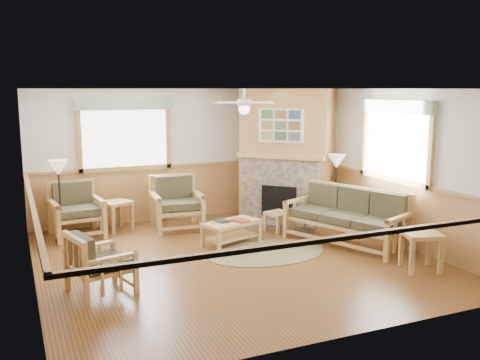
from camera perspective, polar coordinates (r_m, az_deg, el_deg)
name	(u,v)px	position (r m, az deg, el deg)	size (l,w,h in m)	color
floor	(234,259)	(8.68, -0.59, -8.44)	(6.00, 6.00, 0.01)	brown
ceiling	(234,89)	(8.25, -0.63, 9.71)	(6.00, 6.00, 0.01)	white
wall_back	(178,155)	(11.16, -6.60, 2.72)	(6.00, 0.02, 2.70)	silver
wall_front	(344,218)	(5.76, 11.06, -4.05)	(6.00, 0.02, 2.70)	silver
wall_left	(29,191)	(7.73, -21.59, -1.05)	(0.02, 6.00, 2.70)	silver
wall_right	(389,165)	(9.90, 15.62, 1.52)	(0.02, 6.00, 2.70)	silver
wainscot	(234,226)	(8.52, -0.60, -4.90)	(6.00, 6.00, 1.10)	#AB7C46
fireplace	(287,155)	(11.07, 5.07, 2.69)	(2.20, 2.20, 2.70)	#AB7C46
window_back	(123,97)	(10.77, -12.33, 8.60)	(1.90, 0.16, 1.50)	white
window_right	(398,99)	(9.63, 16.51, 8.32)	(0.16, 1.90, 1.50)	white
ceiling_fan	(244,91)	(8.64, 0.45, 9.45)	(1.24, 1.24, 0.36)	white
sofa	(346,217)	(9.53, 11.21, -3.90)	(0.87, 2.12, 0.97)	tan
armchair_back_left	(76,210)	(10.28, -17.05, -3.09)	(0.88, 0.88, 0.99)	tan
armchair_back_right	(177,204)	(10.38, -6.75, -2.52)	(0.91, 0.91, 1.02)	tan
armchair_left	(101,262)	(7.44, -14.65, -8.48)	(0.75, 0.75, 0.84)	tan
coffee_table	(231,233)	(9.42, -0.92, -5.65)	(1.01, 0.51, 0.41)	tan
end_table_chairs	(117,216)	(10.59, -13.02, -3.71)	(0.51, 0.49, 0.57)	tan
end_table_sofa	(421,251)	(8.53, 18.72, -7.21)	(0.52, 0.50, 0.59)	tan
footstool	(278,222)	(10.29, 4.13, -4.44)	(0.43, 0.43, 0.37)	tan
braided_rug	(266,252)	(8.99, 2.82, -7.73)	(2.05, 2.05, 0.01)	brown
floor_lamp_left	(60,201)	(9.97, -18.63, -2.14)	(0.34, 0.34, 1.48)	black
floor_lamp_right	(336,191)	(10.53, 10.16, -1.21)	(0.33, 0.33, 1.46)	black
book_red	(240,220)	(9.37, 0.04, -4.26)	(0.22, 0.30, 0.03)	maroon
book_dark	(222,220)	(9.37, -1.94, -4.30)	(0.20, 0.27, 0.03)	black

